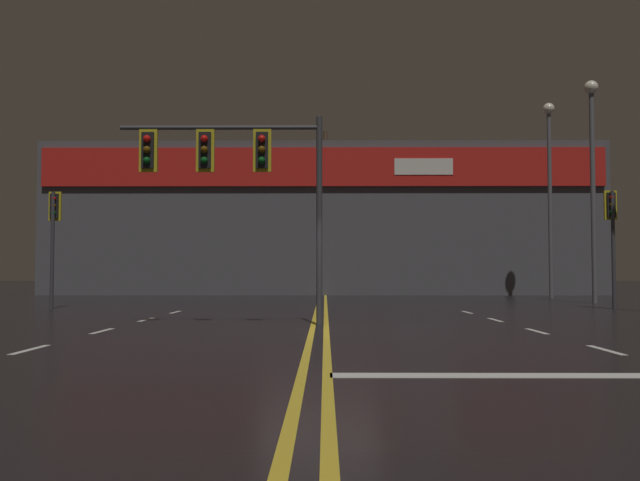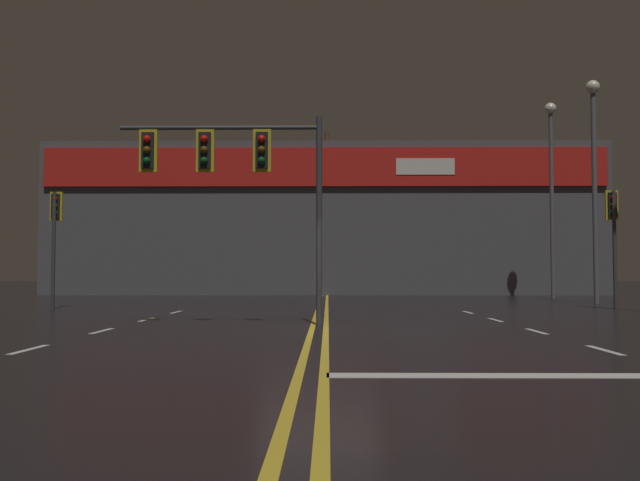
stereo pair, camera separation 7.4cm
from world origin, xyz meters
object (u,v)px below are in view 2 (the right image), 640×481
(traffic_signal_corner_northwest, at_px, (55,223))
(streetlight_median_approach, at_px, (551,173))
(streetlight_near_left, at_px, (594,159))
(traffic_signal_corner_northeast, at_px, (613,222))
(traffic_signal_median, at_px, (230,163))

(traffic_signal_corner_northwest, distance_m, streetlight_median_approach, 22.93)
(streetlight_near_left, bearing_deg, traffic_signal_corner_northwest, -166.92)
(streetlight_near_left, height_order, streetlight_median_approach, streetlight_median_approach)
(streetlight_median_approach, bearing_deg, traffic_signal_corner_northeast, -96.95)
(traffic_signal_median, xyz_separation_m, streetlight_median_approach, (13.14, 18.15, 2.31))
(traffic_signal_corner_northwest, relative_size, streetlight_median_approach, 0.42)
(traffic_signal_corner_northwest, xyz_separation_m, streetlight_median_approach, (20.14, 10.50, 3.15))
(traffic_signal_corner_northeast, bearing_deg, streetlight_median_approach, 83.05)
(streetlight_near_left, distance_m, streetlight_median_approach, 5.86)
(traffic_signal_corner_northwest, bearing_deg, traffic_signal_corner_northeast, -0.17)
(traffic_signal_median, xyz_separation_m, traffic_signal_corner_northeast, (11.85, 7.59, -0.82))
(traffic_signal_median, distance_m, streetlight_median_approach, 22.52)
(traffic_signal_corner_northeast, distance_m, traffic_signal_corner_northwest, 18.85)
(streetlight_median_approach, bearing_deg, streetlight_near_left, -91.15)
(streetlight_near_left, relative_size, streetlight_median_approach, 0.95)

